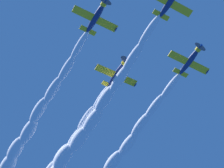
{
  "coord_description": "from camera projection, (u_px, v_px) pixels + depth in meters",
  "views": [
    {
      "loc": [
        25.43,
        -34.28,
        1.99
      ],
      "look_at": [
        -17.62,
        9.14,
        94.55
      ],
      "focal_mm": 83.57,
      "sensor_mm": 36.0,
      "label": 1
    }
  ],
  "objects": [
    {
      "name": "airplane_slot_tail",
      "position": [
        117.0,
        73.0,
        110.45
      ],
      "size": [
        8.63,
        9.62,
        2.79
      ],
      "color": "navy"
    },
    {
      "name": "airplane_right_wingman",
      "position": [
        96.0,
        16.0,
        101.97
      ],
      "size": [
        8.64,
        9.63,
        2.68
      ],
      "color": "navy"
    },
    {
      "name": "smoke_trail_lead",
      "position": [
        82.0,
        133.0,
        116.58
      ],
      "size": [
        50.24,
        17.48,
        3.86
      ],
      "color": "white"
    },
    {
      "name": "smoke_trail_right_wingman",
      "position": [
        21.0,
        144.0,
        120.15
      ],
      "size": [
        51.01,
        17.22,
        3.72
      ],
      "color": "white"
    },
    {
      "name": "airplane_lead",
      "position": [
        171.0,
        0.0,
        98.55
      ],
      "size": [
        8.64,
        9.63,
        2.68
      ],
      "color": "navy"
    },
    {
      "name": "airplane_left_wingman",
      "position": [
        190.0,
        60.0,
        109.05
      ],
      "size": [
        8.64,
        9.63,
        2.67
      ],
      "color": "navy"
    }
  ]
}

